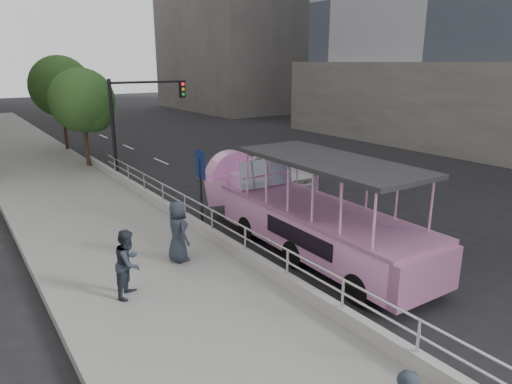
{
  "coord_description": "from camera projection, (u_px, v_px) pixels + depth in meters",
  "views": [
    {
      "loc": [
        -9.93,
        -10.47,
        5.99
      ],
      "look_at": [
        -1.22,
        2.21,
        1.6
      ],
      "focal_mm": 32.0,
      "sensor_mm": 36.0,
      "label": 1
    }
  ],
  "objects": [
    {
      "name": "pedestrian_far",
      "position": [
        178.0,
        231.0,
        13.35
      ],
      "size": [
        0.64,
        0.93,
        1.83
      ],
      "primitive_type": "imported",
      "rotation": [
        0.0,
        0.0,
        1.63
      ],
      "color": "#28303A",
      "rests_on": "sidewalk"
    },
    {
      "name": "traffic_signal",
      "position": [
        135.0,
        112.0,
        23.37
      ],
      "size": [
        4.2,
        0.32,
        5.2
      ],
      "color": "black",
      "rests_on": "ground"
    },
    {
      "name": "parking_sign",
      "position": [
        201.0,
        183.0,
        15.98
      ],
      "size": [
        0.09,
        0.69,
        3.07
      ],
      "color": "black",
      "rests_on": "ground"
    },
    {
      "name": "car",
      "position": [
        278.0,
        170.0,
        22.83
      ],
      "size": [
        1.88,
        4.58,
        1.56
      ],
      "primitive_type": "imported",
      "rotation": [
        0.0,
        0.0,
        0.01
      ],
      "color": "silver",
      "rests_on": "ground"
    },
    {
      "name": "street_tree_near",
      "position": [
        85.0,
        103.0,
        25.13
      ],
      "size": [
        3.52,
        3.52,
        5.72
      ],
      "color": "#362318",
      "rests_on": "ground"
    },
    {
      "name": "street_tree_far",
      "position": [
        62.0,
        89.0,
        29.87
      ],
      "size": [
        3.97,
        3.97,
        6.45
      ],
      "color": "#362318",
      "rests_on": "ground"
    },
    {
      "name": "kerb_wall",
      "position": [
        213.0,
        235.0,
        15.11
      ],
      "size": [
        0.24,
        30.0,
        0.36
      ],
      "primitive_type": "cube",
      "color": "#B0B0AB",
      "rests_on": "sidewalk"
    },
    {
      "name": "guardrail",
      "position": [
        212.0,
        216.0,
        14.92
      ],
      "size": [
        0.07,
        22.0,
        0.71
      ],
      "color": "silver",
      "rests_on": "kerb_wall"
    },
    {
      "name": "duck_boat",
      "position": [
        299.0,
        213.0,
        14.97
      ],
      "size": [
        2.65,
        9.86,
        3.26
      ],
      "color": "black",
      "rests_on": "ground"
    },
    {
      "name": "pedestrian_mid",
      "position": [
        129.0,
        263.0,
        11.35
      ],
      "size": [
        1.06,
        1.07,
        1.75
      ],
      "primitive_type": "imported",
      "rotation": [
        0.0,
        0.0,
        0.83
      ],
      "color": "#28303A",
      "rests_on": "sidewalk"
    },
    {
      "name": "sidewalk",
      "position": [
        72.0,
        199.0,
        20.11
      ],
      "size": [
        5.5,
        80.0,
        0.3
      ],
      "primitive_type": "cube",
      "color": "gray",
      "rests_on": "ground"
    },
    {
      "name": "tower_podium",
      "position": [
        507.0,
        98.0,
        38.77
      ],
      "size": [
        26.0,
        26.0,
        6.0
      ],
      "primitive_type": "cube",
      "color": "gray",
      "rests_on": "ground"
    },
    {
      "name": "ground",
      "position": [
        323.0,
        247.0,
        15.35
      ],
      "size": [
        160.0,
        160.0,
        0.0
      ],
      "primitive_type": "plane",
      "color": "black"
    }
  ]
}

